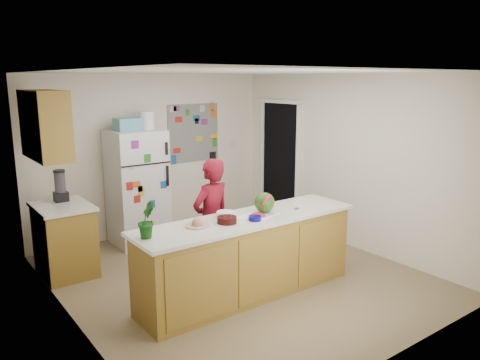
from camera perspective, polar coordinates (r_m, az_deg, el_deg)
floor at (r=6.01m, az=-0.44°, el=-11.65°), size 4.00×4.50×0.02m
wall_back at (r=7.54m, az=-10.63°, el=3.04°), size 4.00×0.02×2.50m
wall_left at (r=4.76m, az=-20.44°, el=-2.82°), size 0.02×4.50×2.50m
wall_right at (r=6.98m, az=13.02°, el=2.21°), size 0.02×4.50×2.50m
ceiling at (r=5.50m, az=-0.48°, el=13.12°), size 4.00×4.50×0.02m
doorway at (r=8.00m, az=4.94°, el=2.06°), size 0.03×0.85×2.04m
peninsula_base at (r=5.36m, az=0.99°, el=-9.49°), size 2.60×0.62×0.88m
peninsula_top at (r=5.21m, az=1.01°, el=-4.78°), size 2.68×0.70×0.04m
side_counter_base at (r=6.32m, az=-20.58°, el=-6.97°), size 0.60×0.80×0.86m
side_counter_top at (r=6.20m, az=-20.89°, el=-3.03°), size 0.64×0.84×0.04m
upper_cabinets at (r=5.95m, az=-22.71°, el=6.23°), size 0.35×1.00×0.80m
refrigerator at (r=7.09m, az=-12.42°, el=-0.90°), size 0.75×0.70×1.70m
fridge_top_bin at (r=6.91m, az=-13.53°, el=6.61°), size 0.35×0.28×0.18m
photo_collage at (r=7.83m, az=-5.69°, el=5.74°), size 0.95×0.01×0.95m
person at (r=5.65m, az=-3.50°, el=-4.95°), size 0.61×0.46×1.51m
blender_appliance at (r=6.34m, az=-21.07°, el=-0.76°), size 0.13×0.13×0.38m
cutting_board at (r=5.31m, az=2.62°, el=-4.18°), size 0.42×0.35×0.01m
watermelon at (r=5.32m, az=3.00°, el=-2.76°), size 0.23×0.23×0.23m
watermelon_slice at (r=5.21m, az=2.20°, el=-4.29°), size 0.15×0.15×0.02m
cherry_bowl at (r=4.99m, az=-1.61°, el=-4.88°), size 0.26×0.26×0.07m
white_bowl at (r=5.21m, az=-1.75°, el=-4.20°), size 0.27×0.27×0.06m
cobalt_bowl at (r=5.09m, az=1.82°, el=-4.68°), size 0.17×0.17×0.05m
plate at (r=4.91m, az=-5.21°, el=-5.57°), size 0.32×0.32×0.02m
paper_towel at (r=5.15m, az=0.43°, el=-4.63°), size 0.22×0.21×0.02m
keys at (r=5.56m, az=6.90°, el=-3.50°), size 0.09×0.07×0.01m
potted_plant at (r=4.60m, az=-11.37°, el=-4.81°), size 0.24×0.25×0.35m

